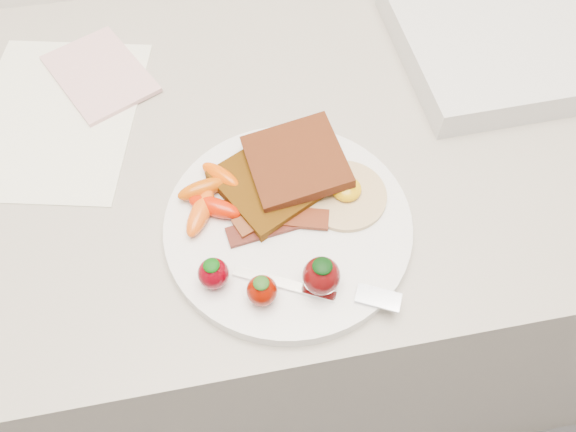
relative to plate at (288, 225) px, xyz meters
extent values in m
cube|color=gray|center=(0.03, 0.15, -0.46)|extent=(2.00, 0.60, 0.90)
cylinder|color=white|center=(0.00, 0.00, 0.00)|extent=(0.27, 0.27, 0.02)
cube|color=#392303|center=(-0.01, 0.05, 0.02)|extent=(0.14, 0.14, 0.01)
cube|color=#361408|center=(0.02, 0.06, 0.03)|extent=(0.11, 0.11, 0.02)
cylinder|color=beige|center=(0.07, 0.02, 0.01)|extent=(0.10, 0.10, 0.01)
ellipsoid|color=#E8AB0A|center=(0.07, 0.02, 0.02)|extent=(0.03, 0.03, 0.02)
cube|color=black|center=(-0.02, 0.00, 0.01)|extent=(0.10, 0.04, 0.00)
cube|color=#42120B|center=(0.00, 0.00, 0.01)|extent=(0.10, 0.05, 0.00)
cube|color=#4D1503|center=(-0.01, 0.01, 0.02)|extent=(0.10, 0.06, 0.00)
ellipsoid|color=#C24C03|center=(-0.09, 0.05, 0.02)|extent=(0.06, 0.03, 0.02)
ellipsoid|color=#C51900|center=(-0.08, 0.03, 0.02)|extent=(0.06, 0.05, 0.02)
ellipsoid|color=#E4540E|center=(-0.09, 0.02, 0.02)|extent=(0.05, 0.06, 0.02)
ellipsoid|color=#E94E00|center=(-0.06, 0.07, 0.02)|extent=(0.05, 0.05, 0.02)
ellipsoid|color=#62000A|center=(-0.09, -0.06, 0.03)|extent=(0.03, 0.03, 0.04)
ellipsoid|color=#074107|center=(-0.09, -0.06, 0.04)|extent=(0.02, 0.02, 0.01)
ellipsoid|color=#6F0B00|center=(-0.04, -0.08, 0.03)|extent=(0.03, 0.03, 0.03)
ellipsoid|color=#1E4913|center=(-0.04, -0.08, 0.04)|extent=(0.02, 0.02, 0.01)
ellipsoid|color=#4E0608|center=(0.02, -0.08, 0.03)|extent=(0.04, 0.04, 0.04)
ellipsoid|color=black|center=(0.02, -0.08, 0.05)|extent=(0.02, 0.02, 0.01)
cube|color=white|center=(-0.02, -0.07, 0.01)|extent=(0.10, 0.06, 0.00)
cube|color=#B1B9CC|center=(0.07, -0.11, 0.01)|extent=(0.05, 0.04, 0.00)
cube|color=white|center=(-0.26, 0.22, -0.01)|extent=(0.26, 0.31, 0.00)
cube|color=#D7A4A7|center=(-0.20, 0.28, 0.00)|extent=(0.16, 0.18, 0.01)
cube|color=silver|center=(0.37, 0.23, 0.01)|extent=(0.34, 0.27, 0.04)
camera|label=1|loc=(-0.06, -0.31, 0.53)|focal=35.00mm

